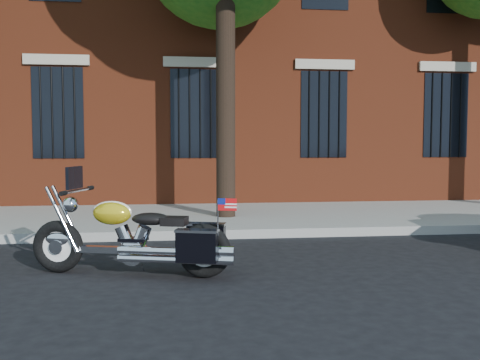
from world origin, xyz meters
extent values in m
plane|color=black|center=(0.00, 0.00, 0.00)|extent=(120.00, 120.00, 0.00)
cube|color=gray|center=(0.00, 1.38, 0.07)|extent=(40.00, 0.16, 0.15)
cube|color=gray|center=(0.00, 3.26, 0.07)|extent=(40.00, 3.60, 0.15)
cube|color=maroon|center=(0.00, 10.06, 6.00)|extent=(26.00, 10.00, 12.00)
cube|color=black|center=(0.00, 5.11, 2.20)|extent=(1.10, 0.14, 2.00)
cube|color=#B2A893|center=(0.00, 5.08, 3.35)|extent=(1.40, 0.20, 0.22)
cylinder|color=black|center=(0.00, 5.03, 2.20)|extent=(0.04, 0.04, 2.00)
cylinder|color=black|center=(0.50, 2.90, 2.50)|extent=(0.36, 0.36, 5.00)
torus|color=black|center=(-1.83, -0.66, 0.32)|extent=(0.64, 0.30, 0.62)
torus|color=black|center=(-0.13, -1.13, 0.32)|extent=(0.64, 0.30, 0.62)
cylinder|color=white|center=(-1.83, -0.66, 0.32)|extent=(0.46, 0.18, 0.47)
cylinder|color=white|center=(-0.13, -1.13, 0.32)|extent=(0.46, 0.18, 0.47)
ellipsoid|color=white|center=(-1.83, -0.66, 0.41)|extent=(0.35, 0.20, 0.18)
ellipsoid|color=gold|center=(-0.13, -1.13, 0.43)|extent=(0.35, 0.21, 0.18)
cube|color=white|center=(-0.98, -0.90, 0.30)|extent=(1.37, 0.46, 0.07)
cylinder|color=white|center=(-0.93, -0.91, 0.28)|extent=(0.33, 0.24, 0.30)
cylinder|color=white|center=(-0.53, -1.20, 0.29)|extent=(1.15, 0.39, 0.08)
ellipsoid|color=gold|center=(-1.18, -0.84, 0.73)|extent=(0.51, 0.38, 0.27)
ellipsoid|color=black|center=(-0.73, -0.97, 0.67)|extent=(0.51, 0.38, 0.14)
cube|color=black|center=(-0.09, -0.89, 0.42)|extent=(0.47, 0.26, 0.35)
cube|color=black|center=(-0.22, -1.36, 0.42)|extent=(0.47, 0.26, 0.35)
cylinder|color=white|center=(-1.58, -0.73, 0.99)|extent=(0.22, 0.71, 0.03)
sphere|color=white|center=(-1.67, -0.71, 0.82)|extent=(0.23, 0.23, 0.19)
cube|color=black|center=(-1.62, -0.72, 1.14)|extent=(0.13, 0.37, 0.26)
cube|color=red|center=(0.11, -1.49, 0.89)|extent=(0.20, 0.07, 0.13)
camera|label=1|loc=(-0.44, -7.14, 1.55)|focal=40.00mm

